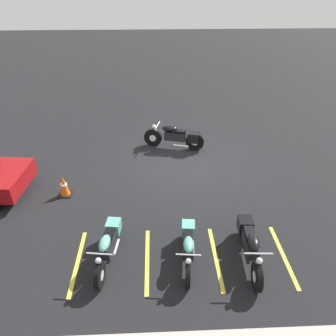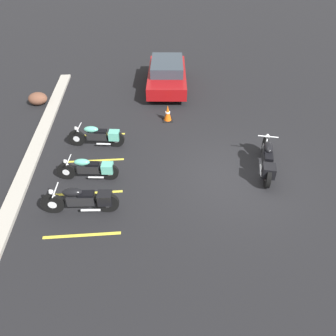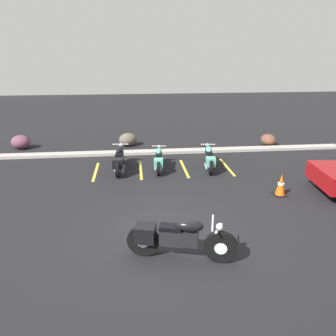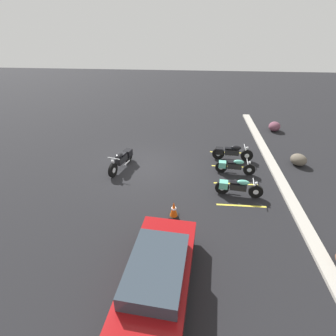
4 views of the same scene
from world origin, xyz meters
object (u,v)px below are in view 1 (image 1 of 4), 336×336
object	(u,v)px
traffic_cone	(64,186)
parked_bike_2	(108,244)
parked_bike_0	(250,243)
parked_bike_1	(188,245)
motorcycle_black_featured	(177,137)

from	to	relation	value
traffic_cone	parked_bike_2	bearing A→B (deg)	122.18
parked_bike_0	traffic_cone	size ratio (longest dim) A/B	3.21
parked_bike_0	traffic_cone	bearing A→B (deg)	-115.63
parked_bike_1	parked_bike_2	world-z (taller)	parked_bike_2
parked_bike_0	traffic_cone	distance (m)	5.84
motorcycle_black_featured	parked_bike_2	xyz separation A→B (m)	(2.03, 5.66, -0.06)
parked_bike_0	parked_bike_2	distance (m)	3.42
parked_bike_0	motorcycle_black_featured	bearing A→B (deg)	-163.25
motorcycle_black_featured	parked_bike_1	bearing A→B (deg)	103.85
parked_bike_1	parked_bike_0	bearing A→B (deg)	94.26
motorcycle_black_featured	parked_bike_1	distance (m)	5.77
motorcycle_black_featured	traffic_cone	distance (m)	4.77
parked_bike_0	traffic_cone	world-z (taller)	parked_bike_0
parked_bike_0	parked_bike_2	size ratio (longest dim) A/B	1.07
traffic_cone	parked_bike_1	bearing A→B (deg)	142.42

